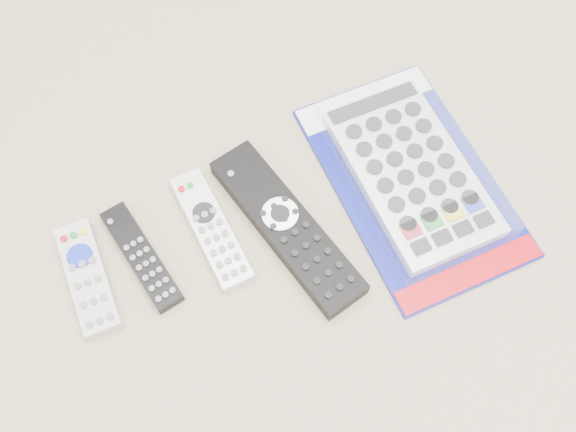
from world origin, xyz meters
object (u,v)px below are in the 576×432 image
remote_slim_black (142,257)px  remote_large_black (287,227)px  remote_small_grey (88,278)px  remote_silver_dvd (212,229)px  jumbo_remote_packaged (412,171)px

remote_slim_black → remote_large_black: size_ratio=0.60×
remote_large_black → remote_small_grey: bearing=159.2°
remote_slim_black → remote_silver_dvd: remote_silver_dvd is taller
remote_small_grey → remote_silver_dvd: remote_small_grey is taller
remote_slim_black → remote_small_grey: bearing=170.5°
remote_small_grey → remote_large_black: (0.25, -0.06, 0.00)m
remote_slim_black → remote_silver_dvd: size_ratio=0.92×
remote_slim_black → jumbo_remote_packaged: jumbo_remote_packaged is taller
remote_slim_black → remote_large_black: 0.19m
remote_small_grey → jumbo_remote_packaged: size_ratio=0.44×
remote_large_black → jumbo_remote_packaged: bearing=-11.3°
remote_silver_dvd → remote_small_grey: bearing=177.0°
remote_small_grey → remote_slim_black: remote_small_grey is taller
remote_silver_dvd → jumbo_remote_packaged: size_ratio=0.50×
remote_small_grey → remote_silver_dvd: bearing=1.3°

